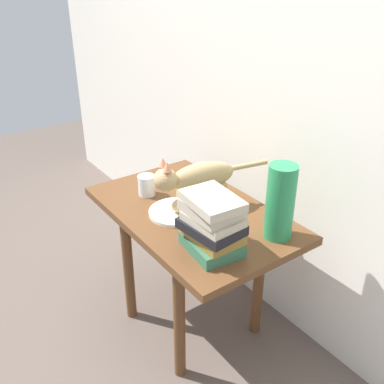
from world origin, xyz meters
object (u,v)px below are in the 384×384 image
at_px(candle_jar, 147,186).
at_px(tv_remote, 187,181).
at_px(green_vase, 280,202).
at_px(bread_roll, 181,205).
at_px(plate, 177,212).
at_px(book_stack, 212,224).
at_px(side_table, 192,229).
at_px(cat, 196,178).

xyz_separation_m(candle_jar, tv_remote, (0.01, 0.19, -0.03)).
bearing_deg(green_vase, tv_remote, -177.80).
height_order(bread_roll, tv_remote, bread_roll).
relative_size(plate, candle_jar, 2.53).
xyz_separation_m(bread_roll, green_vase, (0.32, 0.19, 0.10)).
bearing_deg(book_stack, side_table, 158.32).
distance_m(side_table, green_vase, 0.41).
bearing_deg(green_vase, book_stack, -105.14).
height_order(side_table, candle_jar, candle_jar).
bearing_deg(tv_remote, cat, -62.75).
bearing_deg(green_vase, bread_roll, -149.10).
xyz_separation_m(book_stack, candle_jar, (-0.47, 0.03, -0.06)).
distance_m(bread_roll, book_stack, 0.27).
height_order(plate, green_vase, green_vase).
height_order(bread_roll, cat, cat).
xyz_separation_m(bread_roll, book_stack, (0.25, -0.05, 0.06)).
height_order(plate, candle_jar, candle_jar).
height_order(plate, cat, cat).
relative_size(plate, green_vase, 0.79).
bearing_deg(green_vase, plate, -148.73).
relative_size(green_vase, candle_jar, 3.18).
relative_size(plate, tv_remote, 1.43).
distance_m(green_vase, candle_jar, 0.58).
bearing_deg(tv_remote, plate, -80.04).
height_order(side_table, green_vase, green_vase).
relative_size(plate, bread_roll, 2.69).
xyz_separation_m(green_vase, tv_remote, (-0.52, -0.02, -0.13)).
relative_size(side_table, green_vase, 3.13).
xyz_separation_m(plate, book_stack, (0.27, -0.04, 0.10)).
bearing_deg(cat, tv_remote, 153.72).
distance_m(plate, green_vase, 0.41).
height_order(plate, bread_roll, bread_roll).
xyz_separation_m(green_vase, candle_jar, (-0.53, -0.21, -0.10)).
distance_m(cat, candle_jar, 0.25).
xyz_separation_m(cat, green_vase, (0.32, 0.12, 0.00)).
relative_size(cat, green_vase, 1.75).
xyz_separation_m(side_table, bread_roll, (-0.00, -0.05, 0.12)).
height_order(side_table, plate, plate).
bearing_deg(bread_roll, book_stack, -10.95).
relative_size(side_table, candle_jar, 9.94).
bearing_deg(book_stack, cat, 154.76).
bearing_deg(plate, tv_remote, 136.43).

